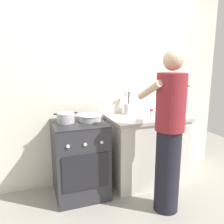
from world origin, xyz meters
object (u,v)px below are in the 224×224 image
at_px(pot, 66,118).
at_px(mixing_bowl, 90,117).
at_px(person, 169,134).
at_px(utensil_crock, 127,107).
at_px(stove_range, 80,159).
at_px(spice_bottle, 151,113).
at_px(oil_bottle, 163,107).

xyz_separation_m(pot, mixing_bowl, (0.28, -0.01, -0.02)).
bearing_deg(person, utensil_crock, 97.19).
height_order(stove_range, spice_bottle, spice_bottle).
bearing_deg(utensil_crock, stove_range, -163.30).
xyz_separation_m(pot, utensil_crock, (0.84, 0.17, 0.04)).
xyz_separation_m(mixing_bowl, oil_bottle, (0.99, 0.00, 0.06)).
bearing_deg(mixing_bowl, oil_bottle, 0.02).
bearing_deg(pot, utensil_crock, 11.44).
distance_m(mixing_bowl, utensil_crock, 0.59).
height_order(mixing_bowl, oil_bottle, oil_bottle).
xyz_separation_m(utensil_crock, oil_bottle, (0.43, -0.18, 0.01)).
xyz_separation_m(pot, oil_bottle, (1.27, -0.01, 0.05)).
distance_m(utensil_crock, oil_bottle, 0.47).
height_order(pot, utensil_crock, utensil_crock).
bearing_deg(person, spice_bottle, 78.17).
relative_size(stove_range, oil_bottle, 3.55).
distance_m(pot, spice_bottle, 1.08).
xyz_separation_m(spice_bottle, oil_bottle, (0.20, 0.06, 0.06)).
bearing_deg(spice_bottle, mixing_bowl, 175.89).
bearing_deg(stove_range, mixing_bowl, 11.91).
bearing_deg(spice_bottle, pot, 176.38).
height_order(stove_range, person, person).
distance_m(stove_range, mixing_bowl, 0.51).
xyz_separation_m(mixing_bowl, spice_bottle, (0.79, -0.06, 0.00)).
relative_size(stove_range, spice_bottle, 9.48).
height_order(oil_bottle, person, person).
distance_m(utensil_crock, spice_bottle, 0.33).
bearing_deg(mixing_bowl, spice_bottle, -4.11).
distance_m(mixing_bowl, oil_bottle, 1.00).
bearing_deg(oil_bottle, utensil_crock, 157.13).
xyz_separation_m(stove_range, oil_bottle, (1.13, 0.03, 0.56)).
height_order(mixing_bowl, person, person).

